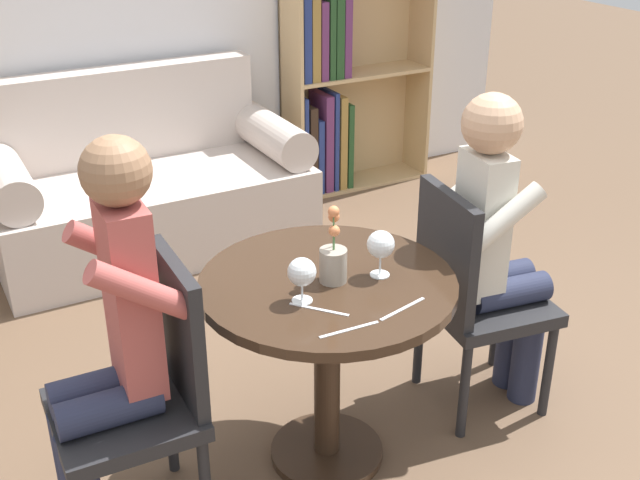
{
  "coord_description": "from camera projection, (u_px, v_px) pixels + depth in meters",
  "views": [
    {
      "loc": [
        -1.1,
        -1.96,
        1.94
      ],
      "look_at": [
        0.0,
        0.05,
        0.83
      ],
      "focal_mm": 45.0,
      "sensor_mm": 36.0,
      "label": 1
    }
  ],
  "objects": [
    {
      "name": "round_table",
      "position": [
        327.0,
        324.0,
        2.63
      ],
      "size": [
        0.83,
        0.83,
        0.71
      ],
      "color": "#382619",
      "rests_on": "ground_plane"
    },
    {
      "name": "bookshelf_right",
      "position": [
        336.0,
        82.0,
        4.89
      ],
      "size": [
        0.93,
        0.28,
        1.44
      ],
      "color": "tan",
      "rests_on": "ground_plane"
    },
    {
      "name": "knife_left_setting",
      "position": [
        403.0,
        309.0,
        2.39
      ],
      "size": [
        0.19,
        0.06,
        0.0
      ],
      "color": "silver",
      "rests_on": "round_table"
    },
    {
      "name": "flower_vase",
      "position": [
        333.0,
        259.0,
        2.52
      ],
      "size": [
        0.09,
        0.09,
        0.26
      ],
      "color": "#9E9384",
      "rests_on": "round_table"
    },
    {
      "name": "couch",
      "position": [
        149.0,
        191.0,
        4.28
      ],
      "size": [
        1.63,
        0.8,
        0.92
      ],
      "color": "beige",
      "rests_on": "ground_plane"
    },
    {
      "name": "chair_right",
      "position": [
        471.0,
        291.0,
        2.93
      ],
      "size": [
        0.47,
        0.47,
        0.9
      ],
      "rotation": [
        0.0,
        0.0,
        1.43
      ],
      "color": "#232326",
      "rests_on": "ground_plane"
    },
    {
      "name": "fork_left_setting",
      "position": [
        349.0,
        330.0,
        2.29
      ],
      "size": [
        0.19,
        0.02,
        0.0
      ],
      "color": "silver",
      "rests_on": "round_table"
    },
    {
      "name": "person_right",
      "position": [
        498.0,
        247.0,
        2.88
      ],
      "size": [
        0.45,
        0.38,
        1.24
      ],
      "rotation": [
        0.0,
        0.0,
        1.43
      ],
      "color": "#282D47",
      "rests_on": "ground_plane"
    },
    {
      "name": "chair_left",
      "position": [
        146.0,
        389.0,
        2.4
      ],
      "size": [
        0.43,
        0.43,
        0.9
      ],
      "rotation": [
        0.0,
        0.0,
        -1.6
      ],
      "color": "#232326",
      "rests_on": "ground_plane"
    },
    {
      "name": "wine_glass_left",
      "position": [
        302.0,
        273.0,
        2.39
      ],
      "size": [
        0.09,
        0.09,
        0.14
      ],
      "color": "white",
      "rests_on": "round_table"
    },
    {
      "name": "knife_right_setting",
      "position": [
        319.0,
        309.0,
        2.39
      ],
      "size": [
        0.13,
        0.15,
        0.0
      ],
      "color": "silver",
      "rests_on": "round_table"
    },
    {
      "name": "person_left",
      "position": [
        110.0,
        345.0,
        2.29
      ],
      "size": [
        0.42,
        0.35,
        1.29
      ],
      "rotation": [
        0.0,
        0.0,
        -1.6
      ],
      "color": "#282D47",
      "rests_on": "ground_plane"
    },
    {
      "name": "ground_plane",
      "position": [
        327.0,
        454.0,
        2.87
      ],
      "size": [
        16.0,
        16.0,
        0.0
      ],
      "primitive_type": "plane",
      "color": "brown"
    },
    {
      "name": "wine_glass_right",
      "position": [
        381.0,
        246.0,
        2.54
      ],
      "size": [
        0.09,
        0.09,
        0.16
      ],
      "color": "white",
      "rests_on": "round_table"
    }
  ]
}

